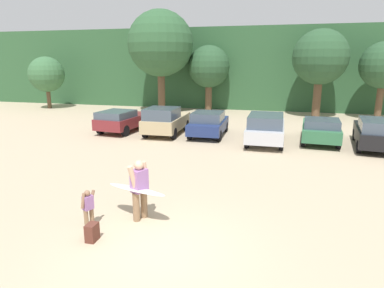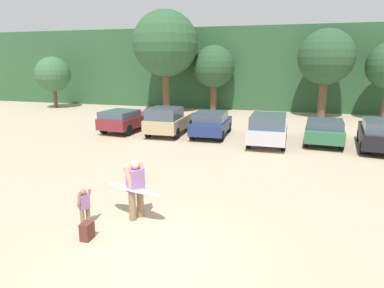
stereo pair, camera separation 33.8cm
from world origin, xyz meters
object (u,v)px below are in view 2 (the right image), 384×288
at_px(parked_car_navy, 211,123).
at_px(surfboard_white, 133,189).
at_px(parked_car_black, 379,134).
at_px(person_child, 84,205).
at_px(parked_car_tan, 168,120).
at_px(parked_car_maroon, 126,119).
at_px(parked_car_forest_green, 324,130).
at_px(parked_car_silver, 268,128).
at_px(backpack_dropped, 87,231).
at_px(person_adult, 136,186).

xyz_separation_m(parked_car_navy, surfboard_white, (0.26, -11.22, 0.13)).
bearing_deg(parked_car_black, person_child, 146.39).
relative_size(parked_car_tan, parked_car_black, 0.90).
bearing_deg(parked_car_navy, parked_car_maroon, 90.43).
height_order(parked_car_navy, person_child, parked_car_navy).
relative_size(parked_car_black, surfboard_white, 2.34).
bearing_deg(person_child, parked_car_forest_green, -97.73).
xyz_separation_m(parked_car_black, surfboard_white, (-8.54, -10.39, 0.07)).
relative_size(parked_car_maroon, surfboard_white, 2.12).
distance_m(parked_car_silver, backpack_dropped, 12.22).
xyz_separation_m(parked_car_maroon, backpack_dropped, (5.13, -12.47, -0.54)).
relative_size(person_adult, surfboard_white, 0.87).
bearing_deg(parked_car_navy, person_adult, -179.17).
xyz_separation_m(parked_car_navy, parked_car_silver, (3.37, -0.98, 0.10)).
relative_size(parked_car_silver, surfboard_white, 2.38).
xyz_separation_m(parked_car_forest_green, parked_car_black, (2.52, -0.75, 0.09)).
bearing_deg(parked_car_maroon, person_child, -151.95).
xyz_separation_m(parked_car_tan, parked_car_black, (11.40, -0.56, -0.04)).
xyz_separation_m(parked_car_navy, parked_car_black, (8.80, -0.83, 0.06)).
height_order(person_adult, surfboard_white, person_adult).
bearing_deg(parked_car_maroon, parked_car_forest_green, -83.24).
height_order(parked_car_tan, person_child, parked_car_tan).
distance_m(parked_car_silver, parked_car_forest_green, 3.05).
height_order(parked_car_navy, backpack_dropped, parked_car_navy).
bearing_deg(surfboard_white, parked_car_navy, -72.70).
height_order(person_adult, person_child, person_adult).
bearing_deg(person_adult, person_child, 55.99).
bearing_deg(parked_car_maroon, surfboard_white, -146.07).
bearing_deg(parked_car_black, parked_car_navy, 91.93).
relative_size(parked_car_maroon, parked_car_forest_green, 0.95).
distance_m(parked_car_black, backpack_dropped, 14.93).
height_order(parked_car_silver, parked_car_black, parked_car_silver).
distance_m(parked_car_forest_green, person_child, 13.83).
bearing_deg(person_adult, parked_car_black, -106.01).
distance_m(parked_car_black, person_adult, 13.37).
height_order(parked_car_silver, backpack_dropped, parked_car_silver).
bearing_deg(backpack_dropped, parked_car_black, 52.13).
distance_m(parked_car_silver, parked_car_black, 5.43).
bearing_deg(backpack_dropped, parked_car_navy, 88.40).
xyz_separation_m(parked_car_navy, person_child, (-0.83, -11.94, -0.18)).
relative_size(parked_car_navy, person_adult, 2.32).
distance_m(parked_car_maroon, backpack_dropped, 13.50).
xyz_separation_m(parked_car_tan, person_adult, (2.94, -10.92, 0.11)).
distance_m(parked_car_navy, backpack_dropped, 12.62).
relative_size(parked_car_tan, parked_car_forest_green, 0.94).
xyz_separation_m(parked_car_tan, surfboard_white, (2.86, -10.95, 0.02)).
bearing_deg(parked_car_forest_green, person_child, 153.42).
bearing_deg(parked_car_navy, person_child, 175.11).
bearing_deg(backpack_dropped, person_child, 125.74).
xyz_separation_m(parked_car_maroon, parked_car_silver, (8.86, -0.85, 0.09)).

